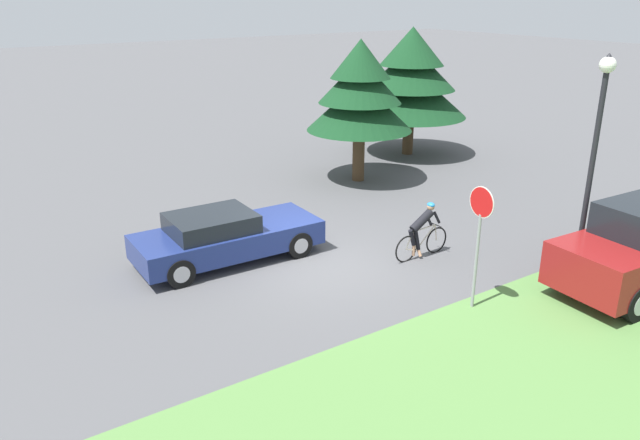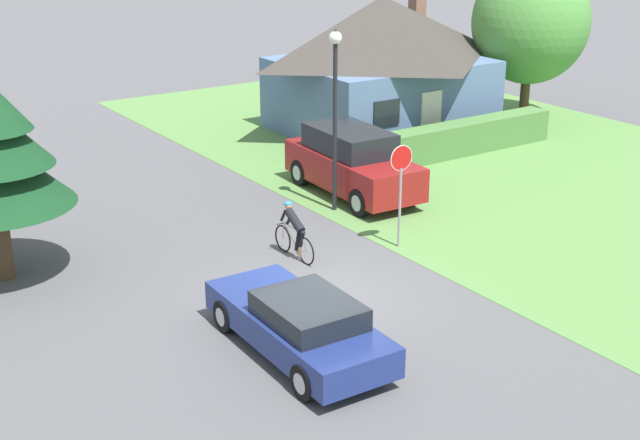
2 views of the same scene
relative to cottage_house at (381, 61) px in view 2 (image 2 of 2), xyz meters
The scene contains 10 objects.
ground_plane 15.90m from the cottage_house, 132.96° to the right, with size 140.00×140.00×0.00m, color #515154.
grass_verge_right 7.94m from the cottage_house, 85.23° to the right, with size 16.00×36.00×0.01m, color #568442.
cottage_house is the anchor object (origin of this frame).
hedge_row 4.86m from the cottage_house, 100.71° to the right, with size 9.81×0.90×1.12m, color #4C7A3D.
sedan_left_lane 18.11m from the cottage_house, 132.81° to the right, with size 1.95×4.69×1.30m.
cyclist 13.34m from the cottage_house, 137.05° to the right, with size 0.44×1.75×1.44m.
parked_suv_right 8.19m from the cottage_house, 133.80° to the right, with size 2.19×5.03×2.01m.
stop_sign 12.18m from the cottage_house, 125.48° to the right, with size 0.66×0.07×2.71m.
street_lamp 9.55m from the cottage_house, 135.62° to the right, with size 0.36×0.36×5.17m.
deciduous_tree_right 6.29m from the cottage_house, 17.61° to the right, with size 4.58×4.58×6.24m.
Camera 2 is at (-10.01, -14.90, 8.60)m, focal length 50.00 mm.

